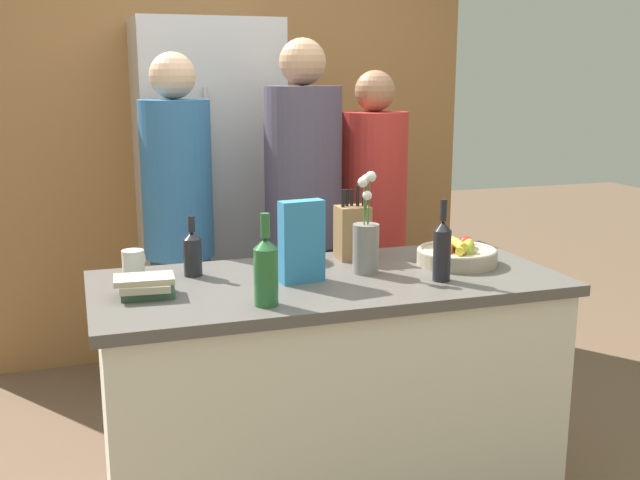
{
  "coord_description": "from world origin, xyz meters",
  "views": [
    {
      "loc": [
        -0.84,
        -2.47,
        1.62
      ],
      "look_at": [
        0.0,
        0.09,
        1.02
      ],
      "focal_mm": 42.0,
      "sensor_mm": 36.0,
      "label": 1
    }
  ],
  "objects_px": {
    "cereal_box": "(302,242)",
    "bottle_vinegar": "(193,252)",
    "bottle_wine": "(442,249)",
    "coffee_mug": "(134,263)",
    "book_stack": "(146,286)",
    "bottle_oil": "(266,269)",
    "fruit_bowl": "(457,254)",
    "refrigerator": "(209,203)",
    "knife_block": "(352,232)",
    "person_in_blue": "(303,212)",
    "person_at_sink": "(179,223)",
    "flower_vase": "(366,242)",
    "person_in_red_tee": "(373,221)"
  },
  "relations": [
    {
      "from": "cereal_box",
      "to": "bottle_vinegar",
      "type": "height_order",
      "value": "cereal_box"
    },
    {
      "from": "bottle_vinegar",
      "to": "bottle_wine",
      "type": "height_order",
      "value": "bottle_wine"
    },
    {
      "from": "coffee_mug",
      "to": "book_stack",
      "type": "xyz_separation_m",
      "value": [
        0.02,
        -0.29,
        -0.01
      ]
    },
    {
      "from": "coffee_mug",
      "to": "bottle_vinegar",
      "type": "xyz_separation_m",
      "value": [
        0.2,
        -0.07,
        0.04
      ]
    },
    {
      "from": "cereal_box",
      "to": "bottle_oil",
      "type": "bearing_deg",
      "value": -129.41
    },
    {
      "from": "fruit_bowl",
      "to": "bottle_vinegar",
      "type": "bearing_deg",
      "value": 171.55
    },
    {
      "from": "refrigerator",
      "to": "knife_block",
      "type": "xyz_separation_m",
      "value": [
        0.36,
        -1.23,
        0.07
      ]
    },
    {
      "from": "fruit_bowl",
      "to": "bottle_oil",
      "type": "distance_m",
      "value": 0.88
    },
    {
      "from": "fruit_bowl",
      "to": "knife_block",
      "type": "height_order",
      "value": "knife_block"
    },
    {
      "from": "knife_block",
      "to": "book_stack",
      "type": "distance_m",
      "value": 0.88
    },
    {
      "from": "fruit_bowl",
      "to": "bottle_oil",
      "type": "bearing_deg",
      "value": -161.22
    },
    {
      "from": "person_in_blue",
      "to": "bottle_oil",
      "type": "bearing_deg",
      "value": -118.49
    },
    {
      "from": "bottle_oil",
      "to": "cereal_box",
      "type": "bearing_deg",
      "value": 50.59
    },
    {
      "from": "refrigerator",
      "to": "bottle_wine",
      "type": "relative_size",
      "value": 6.47
    },
    {
      "from": "knife_block",
      "to": "person_at_sink",
      "type": "height_order",
      "value": "person_at_sink"
    },
    {
      "from": "person_in_blue",
      "to": "coffee_mug",
      "type": "bearing_deg",
      "value": -152.9
    },
    {
      "from": "refrigerator",
      "to": "book_stack",
      "type": "distance_m",
      "value": 1.58
    },
    {
      "from": "flower_vase",
      "to": "bottle_oil",
      "type": "bearing_deg",
      "value": -148.55
    },
    {
      "from": "cereal_box",
      "to": "person_at_sink",
      "type": "bearing_deg",
      "value": 110.52
    },
    {
      "from": "bottle_wine",
      "to": "person_in_blue",
      "type": "height_order",
      "value": "person_in_blue"
    },
    {
      "from": "cereal_box",
      "to": "person_in_blue",
      "type": "xyz_separation_m",
      "value": [
        0.24,
        0.78,
        -0.05
      ]
    },
    {
      "from": "bottle_vinegar",
      "to": "person_in_red_tee",
      "type": "bearing_deg",
      "value": 33.65
    },
    {
      "from": "person_in_red_tee",
      "to": "person_in_blue",
      "type": "bearing_deg",
      "value": 167.95
    },
    {
      "from": "knife_block",
      "to": "bottle_vinegar",
      "type": "height_order",
      "value": "knife_block"
    },
    {
      "from": "fruit_bowl",
      "to": "flower_vase",
      "type": "distance_m",
      "value": 0.39
    },
    {
      "from": "refrigerator",
      "to": "bottle_vinegar",
      "type": "bearing_deg",
      "value": -102.47
    },
    {
      "from": "knife_block",
      "to": "flower_vase",
      "type": "distance_m",
      "value": 0.22
    },
    {
      "from": "refrigerator",
      "to": "fruit_bowl",
      "type": "distance_m",
      "value": 1.61
    },
    {
      "from": "bottle_vinegar",
      "to": "person_in_blue",
      "type": "bearing_deg",
      "value": 44.14
    },
    {
      "from": "fruit_bowl",
      "to": "cereal_box",
      "type": "distance_m",
      "value": 0.65
    },
    {
      "from": "bottle_wine",
      "to": "refrigerator",
      "type": "bearing_deg",
      "value": 108.38
    },
    {
      "from": "fruit_bowl",
      "to": "person_in_blue",
      "type": "bearing_deg",
      "value": 118.75
    },
    {
      "from": "coffee_mug",
      "to": "person_at_sink",
      "type": "height_order",
      "value": "person_at_sink"
    },
    {
      "from": "knife_block",
      "to": "coffee_mug",
      "type": "distance_m",
      "value": 0.85
    },
    {
      "from": "coffee_mug",
      "to": "person_in_blue",
      "type": "height_order",
      "value": "person_in_blue"
    },
    {
      "from": "knife_block",
      "to": "bottle_wine",
      "type": "bearing_deg",
      "value": -65.59
    },
    {
      "from": "fruit_bowl",
      "to": "book_stack",
      "type": "bearing_deg",
      "value": -176.65
    },
    {
      "from": "coffee_mug",
      "to": "refrigerator",
      "type": "bearing_deg",
      "value": 68.15
    },
    {
      "from": "knife_block",
      "to": "book_stack",
      "type": "xyz_separation_m",
      "value": [
        -0.83,
        -0.28,
        -0.07
      ]
    },
    {
      "from": "bottle_oil",
      "to": "bottle_vinegar",
      "type": "distance_m",
      "value": 0.46
    },
    {
      "from": "refrigerator",
      "to": "bottle_oil",
      "type": "xyz_separation_m",
      "value": [
        -0.12,
        -1.72,
        0.07
      ]
    },
    {
      "from": "fruit_bowl",
      "to": "knife_block",
      "type": "relative_size",
      "value": 1.05
    },
    {
      "from": "coffee_mug",
      "to": "person_in_blue",
      "type": "xyz_separation_m",
      "value": [
        0.8,
        0.51,
        0.05
      ]
    },
    {
      "from": "refrigerator",
      "to": "book_stack",
      "type": "height_order",
      "value": "refrigerator"
    },
    {
      "from": "book_stack",
      "to": "bottle_oil",
      "type": "xyz_separation_m",
      "value": [
        0.35,
        -0.21,
        0.08
      ]
    },
    {
      "from": "book_stack",
      "to": "person_in_red_tee",
      "type": "bearing_deg",
      "value": 36.7
    },
    {
      "from": "person_at_sink",
      "to": "fruit_bowl",
      "type": "bearing_deg",
      "value": -43.4
    },
    {
      "from": "book_stack",
      "to": "bottle_oil",
      "type": "distance_m",
      "value": 0.42
    },
    {
      "from": "refrigerator",
      "to": "person_at_sink",
      "type": "bearing_deg",
      "value": -111.0
    },
    {
      "from": "fruit_bowl",
      "to": "bottle_oil",
      "type": "relative_size",
      "value": 1.04
    }
  ]
}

